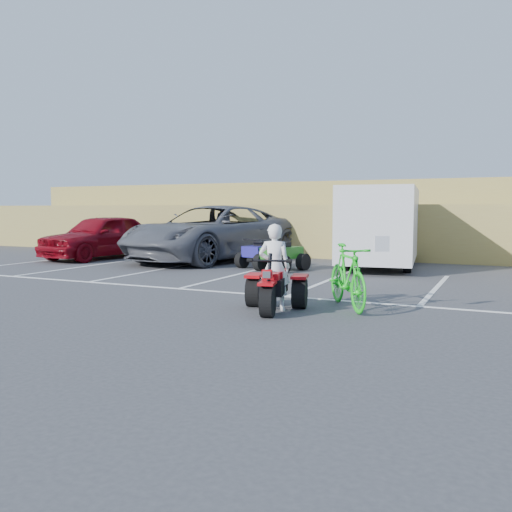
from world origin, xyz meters
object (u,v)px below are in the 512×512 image
at_px(cargo_trailer, 381,224).
at_px(grey_pickup, 212,233).
at_px(quad_atv_green, 282,271).
at_px(red_car, 102,236).
at_px(quad_atv_blue, 262,268).
at_px(red_trike_atv, 273,312).
at_px(rider, 274,267).
at_px(green_dirt_bike, 347,276).

bearing_deg(cargo_trailer, grey_pickup, 176.86).
bearing_deg(quad_atv_green, red_car, -170.78).
bearing_deg(quad_atv_green, quad_atv_blue, 167.14).
xyz_separation_m(grey_pickup, cargo_trailer, (5.91, 0.40, 0.37)).
bearing_deg(red_trike_atv, quad_atv_green, 97.23).
xyz_separation_m(red_car, cargo_trailer, (10.09, 1.38, 0.53)).
relative_size(grey_pickup, cargo_trailer, 1.27).
distance_m(rider, red_car, 12.04).
bearing_deg(quad_atv_blue, red_trike_atv, -49.47).
bearing_deg(red_trike_atv, quad_atv_blue, 102.23).
bearing_deg(rider, grey_pickup, -67.31).
relative_size(grey_pickup, quad_atv_blue, 4.93).
xyz_separation_m(red_trike_atv, cargo_trailer, (0.13, 8.35, 1.35)).
relative_size(green_dirt_bike, red_car, 0.41).
height_order(grey_pickup, quad_atv_green, grey_pickup).
bearing_deg(green_dirt_bike, red_trike_atv, -175.16).
distance_m(red_trike_atv, quad_atv_green, 6.51).
distance_m(red_trike_atv, red_car, 12.18).
bearing_deg(cargo_trailer, rider, -98.22).
height_order(red_car, quad_atv_green, red_car).
height_order(red_trike_atv, quad_atv_green, red_trike_atv).
height_order(green_dirt_bike, quad_atv_blue, green_dirt_bike).
xyz_separation_m(cargo_trailer, quad_atv_green, (-2.46, -2.26, -1.35)).
bearing_deg(cargo_trailer, red_car, -179.24).
relative_size(red_trike_atv, grey_pickup, 0.22).
xyz_separation_m(green_dirt_bike, red_car, (-11.07, 6.08, 0.22)).
xyz_separation_m(red_car, quad_atv_green, (7.63, -0.88, -0.82)).
relative_size(red_trike_atv, quad_atv_blue, 1.07).
relative_size(cargo_trailer, quad_atv_blue, 3.89).
xyz_separation_m(rider, quad_atv_green, (-2.29, 5.94, -0.79)).
bearing_deg(quad_atv_green, red_trike_atv, -53.33).
height_order(grey_pickup, quad_atv_blue, grey_pickup).
relative_size(quad_atv_blue, quad_atv_green, 0.98).
bearing_deg(red_car, quad_atv_green, 0.56).
bearing_deg(rider, red_trike_atv, 90.00).
height_order(red_trike_atv, rider, rider).
distance_m(rider, cargo_trailer, 8.22).
distance_m(rider, quad_atv_blue, 7.18).
bearing_deg(green_dirt_bike, grey_pickup, 100.76).
distance_m(green_dirt_bike, quad_atv_blue, 7.14).
bearing_deg(red_car, rider, -27.38).
distance_m(red_trike_atv, green_dirt_bike, 1.55).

